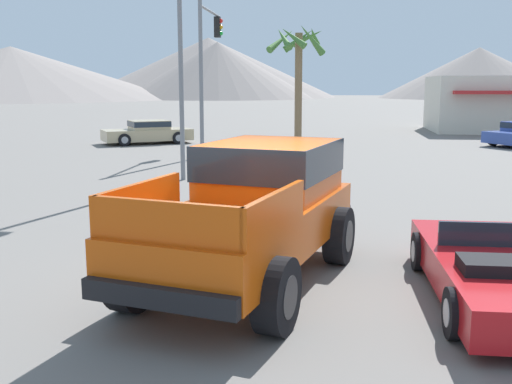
{
  "coord_description": "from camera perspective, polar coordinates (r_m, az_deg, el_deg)",
  "views": [
    {
      "loc": [
        1.23,
        -8.7,
        2.9
      ],
      "look_at": [
        0.04,
        0.68,
        1.2
      ],
      "focal_mm": 42.0,
      "sensor_mm": 36.0,
      "label": 1
    }
  ],
  "objects": [
    {
      "name": "parked_car_tan",
      "position": [
        30.47,
        -10.27,
        5.67
      ],
      "size": [
        4.62,
        3.79,
        1.15
      ],
      "rotation": [
        0.0,
        0.0,
        2.12
      ],
      "color": "tan",
      "rests_on": "ground_plane"
    },
    {
      "name": "palm_tree_tall",
      "position": [
        29.97,
        4.02,
        12.95
      ],
      "size": [
        2.97,
        2.92,
        5.77
      ],
      "color": "brown",
      "rests_on": "ground_plane"
    },
    {
      "name": "ground_plane",
      "position": [
        9.25,
        -0.81,
        -8.09
      ],
      "size": [
        320.0,
        320.0,
        0.0
      ],
      "primitive_type": "plane",
      "color": "slate"
    },
    {
      "name": "street_lamp_post",
      "position": [
        18.49,
        -7.25,
        14.93
      ],
      "size": [
        0.9,
        0.24,
        7.37
      ],
      "color": "slate",
      "rests_on": "ground_plane"
    },
    {
      "name": "distant_mountain_range",
      "position": [
        134.26,
        -6.78,
        11.44
      ],
      "size": [
        149.98,
        90.79,
        13.83
      ],
      "color": "gray",
      "rests_on": "ground_plane"
    },
    {
      "name": "red_convertible_car",
      "position": [
        8.76,
        22.21,
        -7.14
      ],
      "size": [
        1.95,
        4.24,
        0.99
      ],
      "rotation": [
        0.0,
        0.0,
        0.02
      ],
      "color": "#B21419",
      "rests_on": "ground_plane"
    },
    {
      "name": "orange_pickup_truck",
      "position": [
        8.97,
        0.04,
        -1.15
      ],
      "size": [
        3.24,
        5.5,
        2.01
      ],
      "rotation": [
        0.0,
        0.0,
        -0.25
      ],
      "color": "#CC4C0C",
      "rests_on": "ground_plane"
    },
    {
      "name": "traffic_light_main",
      "position": [
        25.76,
        -4.53,
        13.33
      ],
      "size": [
        0.38,
        4.14,
        6.19
      ],
      "rotation": [
        0.0,
        0.0,
        1.57
      ],
      "color": "slate",
      "rests_on": "ground_plane"
    }
  ]
}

